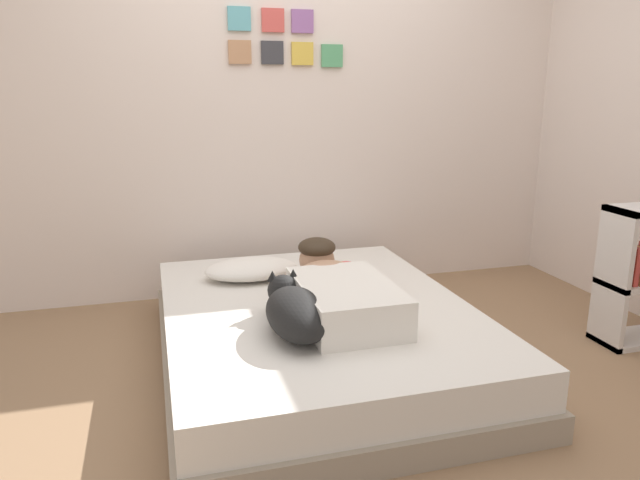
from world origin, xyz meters
TOP-DOWN VIEW (x-y plane):
  - ground_plane at (0.00, 0.00)m, footprint 11.65×11.65m
  - back_wall at (-0.00, 1.37)m, footprint 3.82×0.12m
  - bed at (-0.13, 0.16)m, footprint 1.51×1.97m
  - pillow at (-0.38, 0.65)m, footprint 0.52×0.32m
  - person_lying at (-0.06, 0.06)m, footprint 0.43×0.92m
  - dog at (-0.32, -0.16)m, footprint 0.26×0.57m
  - coffee_cup at (0.15, 0.55)m, footprint 0.12×0.09m
  - cell_phone at (-0.10, 0.28)m, footprint 0.07×0.14m

SIDE VIEW (x-z plane):
  - ground_plane at x=0.00m, z-range 0.00..0.00m
  - bed at x=-0.13m, z-range 0.00..0.30m
  - cell_phone at x=-0.10m, z-range 0.30..0.31m
  - coffee_cup at x=0.15m, z-range 0.30..0.38m
  - pillow at x=-0.38m, z-range 0.30..0.41m
  - dog at x=-0.32m, z-range 0.30..0.51m
  - person_lying at x=-0.06m, z-range 0.27..0.54m
  - back_wall at x=0.00m, z-range 0.00..2.50m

